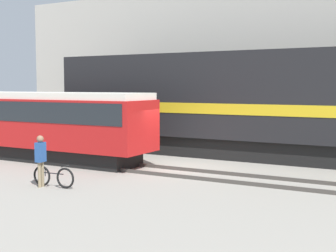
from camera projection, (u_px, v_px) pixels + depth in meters
ground_plane at (171, 167)px, 20.14m from camera, size 120.00×120.00×0.00m
track_near at (157, 170)px, 19.09m from camera, size 60.00×1.50×0.14m
track_far at (210, 154)px, 23.68m from camera, size 60.00×1.51×0.14m
building_backdrop at (257, 67)px, 29.50m from camera, size 31.87×6.00×9.39m
freight_locomotive at (257, 103)px, 22.27m from camera, size 21.08×3.04×5.69m
streetcar at (40, 121)px, 22.03m from camera, size 11.57×2.54×3.20m
bicycle at (53, 177)px, 16.14m from camera, size 1.72×0.44×0.78m
person at (41, 155)px, 16.11m from camera, size 0.25×0.38×1.80m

